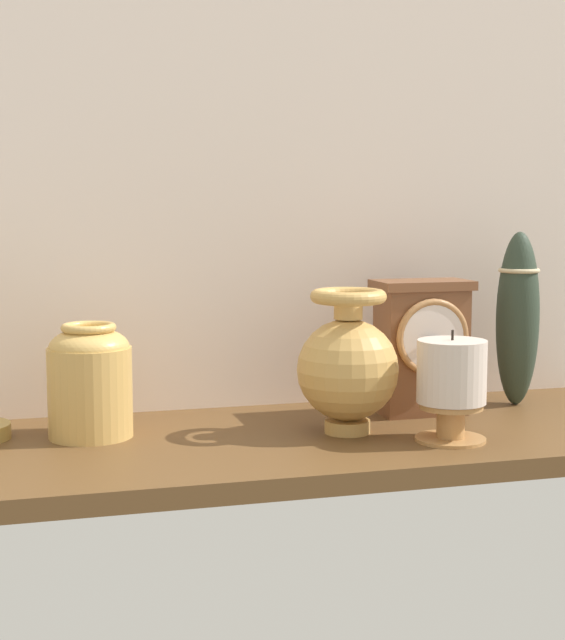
# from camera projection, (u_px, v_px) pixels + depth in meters

# --- Properties ---
(ground_plane) EXTENTS (1.00, 0.36, 0.02)m
(ground_plane) POSITION_uv_depth(u_px,v_px,m) (293.00, 444.00, 1.18)
(ground_plane) COLOR brown
(back_wall) EXTENTS (1.20, 0.02, 0.65)m
(back_wall) POSITION_uv_depth(u_px,v_px,m) (255.00, 168.00, 1.31)
(back_wall) COLOR silver
(back_wall) RESTS_ON ground_plane
(mantel_clock) EXTENTS (0.13, 0.08, 0.18)m
(mantel_clock) POSITION_uv_depth(u_px,v_px,m) (422.00, 345.00, 1.28)
(mantel_clock) COLOR brown
(mantel_clock) RESTS_ON ground_plane
(brass_vase_bulbous) EXTENTS (0.12, 0.12, 0.18)m
(brass_vase_bulbous) POSITION_uv_depth(u_px,v_px,m) (348.00, 365.00, 1.17)
(brass_vase_bulbous) COLOR tan
(brass_vase_bulbous) RESTS_ON ground_plane
(brass_vase_jar) EXTENTS (0.10, 0.10, 0.14)m
(brass_vase_jar) POSITION_uv_depth(u_px,v_px,m) (90.00, 378.00, 1.16)
(brass_vase_jar) COLOR tan
(brass_vase_jar) RESTS_ON ground_plane
(pillar_candle_front) EXTENTS (0.08, 0.08, 0.13)m
(pillar_candle_front) POSITION_uv_depth(u_px,v_px,m) (451.00, 383.00, 1.14)
(pillar_candle_front) COLOR #B78249
(pillar_candle_front) RESTS_ON ground_plane
(tall_ceramic_vase) EXTENTS (0.06, 0.06, 0.24)m
(tall_ceramic_vase) POSITION_uv_depth(u_px,v_px,m) (518.00, 318.00, 1.33)
(tall_ceramic_vase) COLOR #2C392B
(tall_ceramic_vase) RESTS_ON ground_plane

